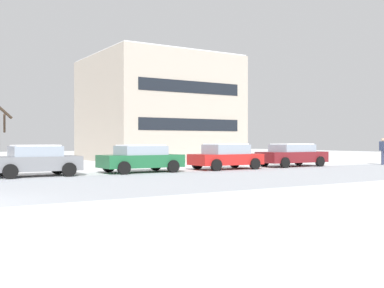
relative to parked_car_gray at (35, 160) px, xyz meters
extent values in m
cube|color=slate|center=(0.00, 0.00, -0.14)|extent=(3.90, 1.82, 0.65)
cube|color=#8C99A8|center=(0.00, 0.00, 0.41)|extent=(2.15, 1.66, 0.46)
cube|color=white|center=(0.00, 0.00, 0.67)|extent=(1.95, 1.54, 0.06)
cylinder|color=black|center=(1.27, 0.91, -0.42)|extent=(0.64, 0.22, 0.64)
cylinder|color=black|center=(1.26, -0.92, -0.42)|extent=(0.64, 0.22, 0.64)
cylinder|color=black|center=(-1.26, 0.92, -0.42)|extent=(0.64, 0.22, 0.64)
cylinder|color=black|center=(-1.27, -0.91, -0.42)|extent=(0.64, 0.22, 0.64)
cube|color=#1E6038|center=(5.24, -0.10, -0.15)|extent=(4.18, 1.92, 0.64)
cube|color=#8C99A8|center=(5.24, -0.10, 0.40)|extent=(2.30, 1.76, 0.46)
cube|color=white|center=(5.24, -0.10, 0.66)|extent=(2.09, 1.62, 0.06)
cylinder|color=black|center=(6.60, 0.86, -0.42)|extent=(0.64, 0.22, 0.64)
cylinder|color=black|center=(6.59, -1.08, -0.42)|extent=(0.64, 0.22, 0.64)
cylinder|color=black|center=(3.90, 0.88, -0.42)|extent=(0.64, 0.22, 0.64)
cylinder|color=black|center=(3.89, -1.06, -0.42)|extent=(0.64, 0.22, 0.64)
cube|color=red|center=(10.49, -0.31, -0.16)|extent=(4.10, 1.88, 0.60)
cube|color=#8C99A8|center=(10.49, -0.31, 0.40)|extent=(2.26, 1.72, 0.53)
cube|color=white|center=(10.49, -0.31, 0.70)|extent=(2.05, 1.59, 0.06)
cylinder|color=black|center=(11.82, 0.63, -0.42)|extent=(0.64, 0.22, 0.64)
cylinder|color=black|center=(11.81, -1.26, -0.42)|extent=(0.64, 0.22, 0.64)
cylinder|color=black|center=(9.17, 0.65, -0.42)|extent=(0.64, 0.22, 0.64)
cylinder|color=black|center=(9.16, -1.25, -0.42)|extent=(0.64, 0.22, 0.64)
cube|color=maroon|center=(15.73, -0.17, -0.14)|extent=(4.57, 1.86, 0.66)
cube|color=#8C99A8|center=(15.73, -0.17, 0.42)|extent=(2.52, 1.70, 0.46)
cube|color=white|center=(15.73, -0.17, 0.68)|extent=(2.29, 1.57, 0.06)
cylinder|color=black|center=(17.22, 0.76, -0.42)|extent=(0.64, 0.22, 0.64)
cylinder|color=black|center=(17.21, -1.12, -0.42)|extent=(0.64, 0.22, 0.64)
cylinder|color=black|center=(14.26, 0.77, -0.42)|extent=(0.64, 0.22, 0.64)
cylinder|color=black|center=(14.25, -1.10, -0.42)|extent=(0.64, 0.22, 0.64)
cylinder|color=#2D334C|center=(22.67, -1.73, -0.26)|extent=(0.14, 0.14, 0.95)
cylinder|color=#2D334C|center=(22.35, -1.88, -0.26)|extent=(0.14, 0.14, 0.95)
cube|color=#2D3856|center=(22.51, -1.81, 0.53)|extent=(0.32, 0.43, 0.63)
sphere|color=tan|center=(22.51, -1.81, 0.95)|extent=(0.22, 0.22, 0.22)
cylinder|color=#423326|center=(-0.91, 2.96, 2.44)|extent=(1.12, 0.55, 0.92)
cylinder|color=#423326|center=(-0.71, 3.38, 1.77)|extent=(0.27, 0.89, 0.94)
cube|color=#B2A899|center=(13.48, 13.62, 3.52)|extent=(10.97, 10.76, 8.52)
cube|color=white|center=(13.48, 13.62, 7.84)|extent=(10.75, 10.54, 0.10)
cube|color=black|center=(13.48, 8.22, 2.10)|extent=(8.77, 0.04, 0.90)
cube|color=black|center=(13.48, 8.22, 4.94)|extent=(8.77, 0.04, 0.90)
camera|label=1|loc=(-5.36, -21.92, 0.89)|focal=44.16mm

